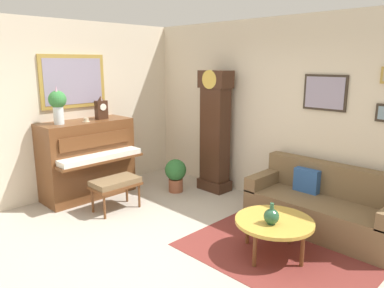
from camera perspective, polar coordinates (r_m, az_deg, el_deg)
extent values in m
cube|color=#B2A899|center=(4.42, -5.32, -17.27)|extent=(6.40, 6.00, 0.10)
cube|color=beige|center=(6.12, -21.46, 4.77)|extent=(0.10, 4.90, 2.80)
cube|color=#B28E3D|center=(6.19, -18.07, 9.30)|extent=(0.03, 1.10, 0.84)
cube|color=#998EA8|center=(6.18, -18.01, 9.30)|extent=(0.01, 0.98, 0.72)
cube|color=beige|center=(5.71, 13.27, 4.80)|extent=(5.30, 0.10, 2.80)
cube|color=#33281E|center=(5.26, 20.08, 7.56)|extent=(0.60, 0.03, 0.48)
cube|color=#998EA8|center=(5.25, 20.00, 7.55)|extent=(0.54, 0.01, 0.42)
cube|color=maroon|center=(4.48, 13.19, -16.29)|extent=(2.10, 1.50, 0.01)
cube|color=brown|center=(6.13, -16.06, -2.26)|extent=(0.60, 1.44, 1.24)
cube|color=brown|center=(5.75, -14.00, -2.51)|extent=(0.28, 1.38, 0.04)
cube|color=white|center=(5.74, -14.03, -1.93)|extent=(0.26, 1.32, 0.08)
cube|color=brown|center=(5.77, -14.73, 0.57)|extent=(0.03, 1.20, 0.20)
cube|color=brown|center=(5.51, -11.86, -6.36)|extent=(0.42, 0.70, 0.04)
cube|color=brown|center=(5.49, -11.88, -5.76)|extent=(0.40, 0.68, 0.08)
cylinder|color=brown|center=(5.30, -13.53, -9.52)|extent=(0.04, 0.04, 0.36)
cylinder|color=brown|center=(5.61, -8.27, -8.02)|extent=(0.04, 0.04, 0.36)
cylinder|color=brown|center=(5.56, -15.29, -8.55)|extent=(0.04, 0.04, 0.36)
cylinder|color=brown|center=(5.85, -10.17, -7.19)|extent=(0.04, 0.04, 0.36)
cube|color=#3D2316|center=(6.34, 3.50, -6.31)|extent=(0.52, 0.34, 0.18)
cube|color=#3D2316|center=(6.12, 3.61, 0.79)|extent=(0.44, 0.28, 1.78)
cube|color=#3D2316|center=(6.00, 3.74, 10.08)|extent=(0.52, 0.32, 0.28)
cylinder|color=gold|center=(5.88, 2.73, 10.04)|extent=(0.30, 0.02, 0.30)
cylinder|color=gold|center=(6.07, 3.30, 1.27)|extent=(0.03, 0.03, 0.70)
cube|color=brown|center=(5.10, 19.49, -10.46)|extent=(1.90, 0.80, 0.42)
cube|color=brown|center=(5.22, 21.27, -5.27)|extent=(1.90, 0.20, 0.44)
cube|color=brown|center=(5.39, 11.45, -5.42)|extent=(0.18, 0.80, 0.20)
cube|color=#2D5699|center=(5.21, 17.49, -5.46)|extent=(0.34, 0.12, 0.32)
cylinder|color=gold|center=(4.28, 12.74, -11.73)|extent=(0.88, 0.88, 0.04)
torus|color=brown|center=(4.28, 12.74, -11.73)|extent=(0.88, 0.88, 0.04)
cylinder|color=brown|center=(4.65, 15.05, -12.68)|extent=(0.04, 0.04, 0.38)
cylinder|color=brown|center=(4.22, 16.88, -15.59)|extent=(0.04, 0.04, 0.38)
cylinder|color=brown|center=(4.11, 9.78, -16.03)|extent=(0.04, 0.04, 0.38)
cylinder|color=brown|center=(4.55, 8.69, -12.97)|extent=(0.04, 0.04, 0.38)
cube|color=#3D2316|center=(6.11, -14.00, 5.21)|extent=(0.12, 0.18, 0.30)
cylinder|color=white|center=(6.05, -13.72, 5.63)|extent=(0.01, 0.11, 0.11)
cone|color=#3D2316|center=(6.09, -14.10, 6.98)|extent=(0.10, 0.10, 0.08)
cylinder|color=silver|center=(5.78, -20.13, 4.19)|extent=(0.15, 0.15, 0.26)
sphere|color=#387F3D|center=(5.75, -20.31, 6.56)|extent=(0.26, 0.26, 0.26)
cone|color=#D199B7|center=(5.70, -20.47, 7.81)|extent=(0.06, 0.06, 0.16)
cylinder|color=beige|center=(5.90, -16.21, 3.39)|extent=(0.12, 0.12, 0.01)
cylinder|color=beige|center=(5.90, -16.22, 3.64)|extent=(0.08, 0.08, 0.06)
cylinder|color=#234C33|center=(4.17, 12.26, -12.01)|extent=(0.09, 0.09, 0.01)
sphere|color=#285638|center=(4.14, 12.32, -11.01)|extent=(0.17, 0.17, 0.17)
cylinder|color=#285638|center=(4.09, 12.39, -9.54)|extent=(0.04, 0.04, 0.08)
cylinder|color=#935138|center=(6.23, -2.56, -6.45)|extent=(0.24, 0.24, 0.22)
sphere|color=#2D6B33|center=(6.14, -2.58, -4.07)|extent=(0.36, 0.36, 0.36)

